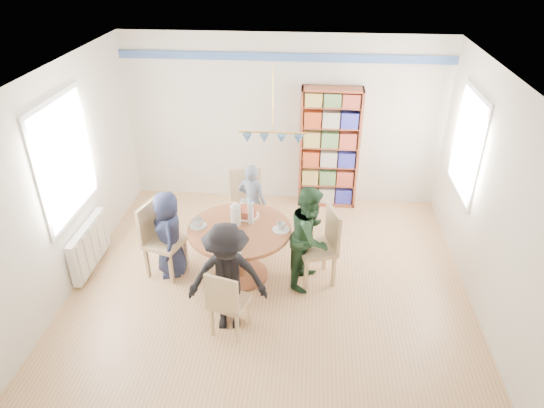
# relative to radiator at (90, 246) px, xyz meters

# --- Properties ---
(ground) EXTENTS (5.00, 5.00, 0.00)m
(ground) POSITION_rel_radiator_xyz_m (2.42, -0.30, -0.35)
(ground) COLOR tan
(room_shell) EXTENTS (5.00, 5.00, 5.00)m
(room_shell) POSITION_rel_radiator_xyz_m (2.16, 0.57, 1.30)
(room_shell) COLOR white
(room_shell) RESTS_ON ground
(radiator) EXTENTS (0.12, 1.00, 0.60)m
(radiator) POSITION_rel_radiator_xyz_m (0.00, 0.00, 0.00)
(radiator) COLOR silver
(radiator) RESTS_ON ground
(dining_table) EXTENTS (1.30, 1.30, 0.75)m
(dining_table) POSITION_rel_radiator_xyz_m (2.02, -0.01, 0.21)
(dining_table) COLOR brown
(dining_table) RESTS_ON ground
(chair_left) EXTENTS (0.55, 0.55, 1.01)m
(chair_left) POSITION_rel_radiator_xyz_m (0.95, 0.00, 0.20)
(chair_left) COLOR tan
(chair_left) RESTS_ON ground
(chair_right) EXTENTS (0.57, 0.57, 1.02)m
(chair_right) POSITION_rel_radiator_xyz_m (3.07, 0.03, 0.21)
(chair_right) COLOR tan
(chair_right) RESTS_ON ground
(chair_far) EXTENTS (0.58, 0.58, 1.04)m
(chair_far) POSITION_rel_radiator_xyz_m (1.98, 0.99, 0.22)
(chair_far) COLOR tan
(chair_far) RESTS_ON ground
(chair_near) EXTENTS (0.48, 0.48, 0.87)m
(chair_near) POSITION_rel_radiator_xyz_m (2.02, -1.07, 0.13)
(chair_near) COLOR tan
(chair_near) RESTS_ON ground
(person_left) EXTENTS (0.56, 0.68, 1.19)m
(person_left) POSITION_rel_radiator_xyz_m (1.10, 0.00, 0.25)
(person_left) COLOR #191F38
(person_left) RESTS_ON ground
(person_right) EXTENTS (0.68, 0.78, 1.36)m
(person_right) POSITION_rel_radiator_xyz_m (2.90, -0.03, 0.33)
(person_right) COLOR #1A351F
(person_right) RESTS_ON ground
(person_far) EXTENTS (0.49, 0.39, 1.17)m
(person_far) POSITION_rel_radiator_xyz_m (2.06, 0.94, 0.24)
(person_far) COLOR gray
(person_far) RESTS_ON ground
(person_near) EXTENTS (0.92, 0.58, 1.36)m
(person_near) POSITION_rel_radiator_xyz_m (2.01, -0.92, 0.33)
(person_near) COLOR black
(person_near) RESTS_ON ground
(bookshelf) EXTENTS (0.93, 0.28, 1.95)m
(bookshelf) POSITION_rel_radiator_xyz_m (3.15, 2.04, 0.61)
(bookshelf) COLOR brown
(bookshelf) RESTS_ON ground
(tableware) EXTENTS (1.26, 1.26, 0.33)m
(tableware) POSITION_rel_radiator_xyz_m (1.99, 0.01, 0.47)
(tableware) COLOR white
(tableware) RESTS_ON dining_table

